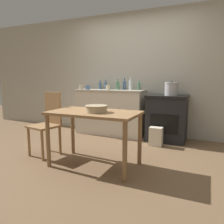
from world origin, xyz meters
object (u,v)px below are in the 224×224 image
cup_right (81,87)px  stock_pot (172,89)px  chair (48,122)px  cup_far_right (88,87)px  cup_mid_right (108,87)px  bottle_center_right (106,86)px  mixing_bowl_large (96,108)px  flour_sack (156,136)px  bottle_far_left (139,86)px  stove (167,118)px  bottle_mid_left (130,85)px  bottle_center_left (100,86)px  bottle_left (124,85)px  work_table (94,119)px  bottle_center (118,86)px

cup_right → stock_pot: bearing=2.8°
chair → cup_far_right: bearing=105.3°
cup_mid_right → cup_right: (-0.61, -0.07, -0.00)m
bottle_center_right → cup_mid_right: bottle_center_right is taller
mixing_bowl_large → flour_sack: bearing=68.3°
stock_pot → cup_mid_right: size_ratio=2.59×
chair → stock_pot: size_ratio=3.70×
stock_pot → bottle_far_left: size_ratio=1.30×
flour_sack → mixing_bowl_large: 1.51m
stove → flour_sack: stove is taller
bottle_far_left → stove: bearing=-13.5°
bottle_center_right → bottle_mid_left: bearing=-5.2°
stock_pot → cup_right: (-1.88, -0.09, 0.00)m
cup_far_right → cup_right: bearing=-173.1°
bottle_center_left → cup_far_right: 0.32m
stock_pot → mixing_bowl_large: (-0.69, -1.63, -0.20)m
chair → cup_far_right: (-0.09, 1.40, 0.48)m
chair → bottle_left: 1.84m
work_table → bottle_center: (-0.38, 1.71, 0.40)m
chair → flour_sack: 1.87m
flour_sack → bottle_left: size_ratio=1.37×
work_table → chair: bearing=172.8°
stock_pot → cup_far_right: (-1.73, -0.07, -0.00)m
work_table → bottle_center: size_ratio=5.41×
stove → chair: 2.19m
bottle_center_right → cup_right: (-0.45, -0.27, -0.03)m
chair → bottle_center: bearing=83.9°
flour_sack → bottle_center: size_ratio=1.50×
bottle_mid_left → bottle_center: bottle_mid_left is taller
mixing_bowl_large → bottle_center_right: size_ratio=1.46×
bottle_far_left → cup_far_right: size_ratio=2.21×
chair → bottle_mid_left: bearing=75.2°
cup_far_right → bottle_center: bearing=18.8°
bottle_far_left → cup_far_right: bottle_far_left is taller
work_table → cup_mid_right: size_ratio=11.75×
stove → work_table: (-0.67, -1.65, 0.20)m
flour_sack → bottle_center_left: bottle_center_left is taller
stock_pot → bottle_center: size_ratio=1.19×
mixing_bowl_large → bottle_center: 1.83m
cup_mid_right → work_table: bearing=-71.3°
bottle_center → stock_pot: bearing=-6.6°
work_table → cup_right: bearing=127.2°
chair → bottle_center: 1.76m
bottle_far_left → bottle_center_right: (-0.73, -0.03, 0.00)m
stock_pot → cup_right: stock_pot is taller
bottle_center_left → bottle_mid_left: bearing=-5.6°
bottle_mid_left → cup_right: bottle_mid_left is taller
chair → flour_sack: (1.45, 1.12, -0.35)m
stock_pot → flour_sack: bearing=-117.6°
chair → flour_sack: chair is taller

